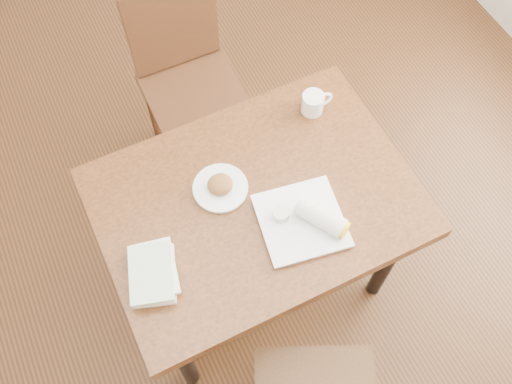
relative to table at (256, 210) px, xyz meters
name	(u,v)px	position (x,y,z in m)	size (l,w,h in m)	color
ground	(256,273)	(0.00, 0.00, -0.67)	(4.00, 5.00, 0.01)	#472814
room_walls	(256,9)	(0.00, 0.00, 0.97)	(4.02, 5.02, 2.80)	beige
table	(256,210)	(0.00, 0.00, 0.00)	(1.11, 0.81, 0.75)	brown
chair_far	(186,71)	(0.05, 0.81, -0.11)	(0.43, 0.43, 0.95)	#432413
plate_scone	(220,187)	(-0.10, 0.09, 0.11)	(0.20, 0.20, 0.06)	white
coffee_mug	(314,102)	(0.37, 0.25, 0.13)	(0.13, 0.08, 0.08)	white
plate_burrito	(307,220)	(0.11, -0.16, 0.12)	(0.32, 0.32, 0.09)	white
book_stack	(153,273)	(-0.42, -0.11, 0.12)	(0.20, 0.24, 0.05)	white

